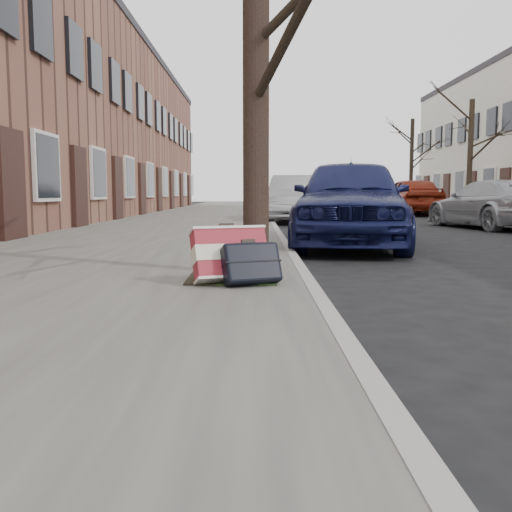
{
  "coord_description": "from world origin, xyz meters",
  "views": [
    {
      "loc": [
        -1.78,
        -4.33,
        0.96
      ],
      "look_at": [
        -1.76,
        0.8,
        0.39
      ],
      "focal_mm": 40.0,
      "sensor_mm": 36.0,
      "label": 1
    }
  ],
  "objects_px": {
    "car_near_mid": "(297,199)",
    "suitcase_red": "(230,255)",
    "suitcase_navy": "(251,263)",
    "car_near_front": "(350,202)"
  },
  "relations": [
    {
      "from": "suitcase_navy",
      "to": "car_near_mid",
      "type": "xyz_separation_m",
      "value": [
        1.43,
        13.54,
        0.44
      ]
    },
    {
      "from": "car_near_front",
      "to": "suitcase_navy",
      "type": "bearing_deg",
      "value": -99.72
    },
    {
      "from": "suitcase_red",
      "to": "suitcase_navy",
      "type": "bearing_deg",
      "value": -55.4
    },
    {
      "from": "suitcase_navy",
      "to": "car_near_front",
      "type": "height_order",
      "value": "car_near_front"
    },
    {
      "from": "suitcase_navy",
      "to": "car_near_mid",
      "type": "relative_size",
      "value": 0.11
    },
    {
      "from": "suitcase_navy",
      "to": "car_near_front",
      "type": "relative_size",
      "value": 0.11
    },
    {
      "from": "car_near_front",
      "to": "car_near_mid",
      "type": "xyz_separation_m",
      "value": [
        -0.3,
        8.56,
        -0.03
      ]
    },
    {
      "from": "car_near_mid",
      "to": "suitcase_navy",
      "type": "bearing_deg",
      "value": -87.12
    },
    {
      "from": "suitcase_red",
      "to": "car_near_front",
      "type": "height_order",
      "value": "car_near_front"
    },
    {
      "from": "car_near_mid",
      "to": "suitcase_red",
      "type": "bearing_deg",
      "value": -88.01
    }
  ]
}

